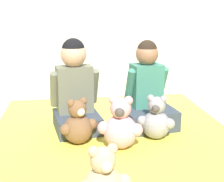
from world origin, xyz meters
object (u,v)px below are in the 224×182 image
bed (116,175)px  child_on_left (75,91)px  child_on_right (147,94)px  teddy_bear_held_by_right_child (156,120)px  teddy_bear_held_by_left_child (78,125)px  teddy_bear_at_foot_of_bed (103,182)px  teddy_bear_between_children (120,126)px

bed → child_on_left: 0.61m
child_on_right → teddy_bear_held_by_right_child: 0.25m
bed → child_on_right: bearing=46.6°
bed → child_on_left: size_ratio=3.29×
bed → teddy_bear_held_by_left_child: teddy_bear_held_by_left_child is taller
teddy_bear_held_by_left_child → teddy_bear_held_by_right_child: size_ratio=1.00×
child_on_left → teddy_bear_held_by_right_child: child_on_left is taller
teddy_bear_held_by_right_child → teddy_bear_at_foot_of_bed: bearing=-98.5°
teddy_bear_held_by_left_child → teddy_bear_between_children: 0.27m
teddy_bear_between_children → teddy_bear_at_foot_of_bed: 0.58m
bed → teddy_bear_held_by_left_child: bearing=171.0°
teddy_bear_held_by_right_child → bed: bearing=-147.4°
teddy_bear_between_children → teddy_bear_at_foot_of_bed: bearing=-88.3°
teddy_bear_held_by_left_child → teddy_bear_at_foot_of_bed: 0.66m
child_on_left → teddy_bear_held_by_right_child: bearing=-34.7°
teddy_bear_held_by_left_child → teddy_bear_between_children: teddy_bear_between_children is taller
teddy_bear_held_by_right_child → teddy_bear_held_by_left_child: bearing=-156.0°
child_on_right → teddy_bear_between_children: 0.42m
bed → teddy_bear_held_by_right_child: size_ratio=7.12×
child_on_right → teddy_bear_at_foot_of_bed: size_ratio=2.12×
bed → teddy_bear_at_foot_of_bed: teddy_bear_at_foot_of_bed is taller
bed → teddy_bear_between_children: size_ratio=6.31×
child_on_right → teddy_bear_at_foot_of_bed: 0.98m
bed → child_on_right: size_ratio=3.39×
teddy_bear_held_by_right_child → teddy_bear_between_children: 0.27m
bed → child_on_left: bearing=130.5°
bed → teddy_bear_between_children: (0.01, -0.06, 0.36)m
teddy_bear_held_by_right_child → teddy_bear_between_children: (-0.25, -0.10, 0.02)m
bed → child_on_left: child_on_left is taller
teddy_bear_held_by_right_child → teddy_bear_between_children: bearing=-133.5°
teddy_bear_between_children → bed: bearing=119.9°
teddy_bear_held_by_left_child → teddy_bear_held_by_right_child: 0.49m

